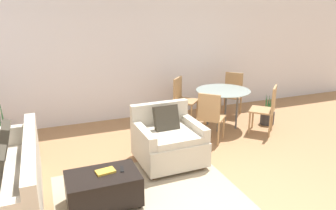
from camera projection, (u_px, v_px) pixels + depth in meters
wall_back at (135, 52)px, 6.63m from camera, size 12.00×0.06×2.75m
area_rug at (147, 192)px, 4.22m from camera, size 2.28×1.70×0.01m
couch at (2, 187)px, 3.79m from camera, size 0.94×2.09×0.90m
armchair at (168, 141)px, 4.92m from camera, size 0.95×0.93×0.88m
ottoman at (103, 188)px, 3.91m from camera, size 0.85×0.55×0.40m
book_stack at (105, 171)px, 3.90m from camera, size 0.24×0.17×0.02m
tv_remote_primary at (122, 169)px, 3.97m from camera, size 0.07×0.16×0.01m
potted_plant at (1, 146)px, 5.02m from camera, size 0.39×0.39×1.05m
dining_table at (223, 95)px, 6.26m from camera, size 1.03×1.03×0.74m
dining_chair_near_left at (210, 114)px, 5.57m from camera, size 0.59×0.59×0.90m
dining_chair_near_right at (267, 107)px, 5.98m from camera, size 0.59×0.59×0.90m
dining_chair_far_left at (182, 97)px, 6.61m from camera, size 0.59×0.59×0.90m
dining_chair_far_right at (232, 91)px, 7.03m from camera, size 0.59×0.59×0.90m
potted_plant_small at (267, 115)px, 6.54m from camera, size 0.27×0.27×0.64m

